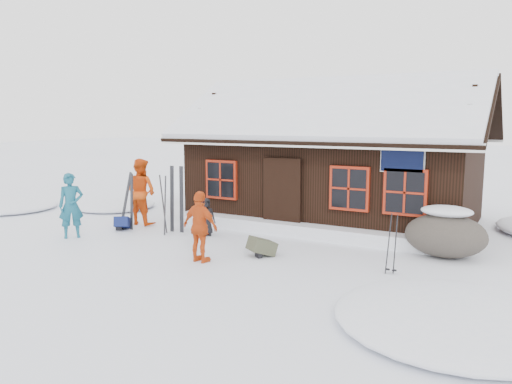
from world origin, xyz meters
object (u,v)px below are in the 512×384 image
at_px(skier_teal, 71,206).
at_px(boulder, 446,234).
at_px(ski_pair_left, 129,202).
at_px(backpack_olive, 262,249).
at_px(skier_crouched, 206,217).
at_px(ski_poles, 392,245).
at_px(skier_orange_right, 200,227).
at_px(skier_orange_left, 141,192).
at_px(backpack_blue, 122,225).

height_order(skier_teal, boulder, skier_teal).
bearing_deg(ski_pair_left, skier_teal, -103.75).
relative_size(boulder, backpack_olive, 3.14).
relative_size(skier_teal, skier_crouched, 1.67).
bearing_deg(ski_pair_left, ski_poles, 7.98).
xyz_separation_m(skier_orange_right, skier_crouched, (-1.36, 2.14, -0.27)).
xyz_separation_m(boulder, ski_poles, (-0.74, -1.86, 0.06)).
bearing_deg(skier_orange_left, backpack_olive, 164.99).
height_order(skier_crouched, ski_pair_left, ski_pair_left).
bearing_deg(ski_poles, backpack_olive, -177.57).
bearing_deg(backpack_olive, boulder, 62.76).
bearing_deg(ski_poles, ski_pair_left, 176.63).
xyz_separation_m(skier_teal, skier_orange_right, (4.30, -0.21, -0.08)).
height_order(ski_poles, backpack_olive, ski_poles).
distance_m(skier_teal, skier_crouched, 3.53).
height_order(skier_orange_left, backpack_blue, skier_orange_left).
xyz_separation_m(skier_teal, backpack_olive, (5.24, 0.86, -0.70)).
bearing_deg(skier_orange_right, ski_pair_left, -18.56).
xyz_separation_m(skier_teal, ski_pair_left, (0.67, 1.42, -0.05)).
relative_size(backpack_blue, backpack_olive, 0.90).
distance_m(ski_pair_left, backpack_olive, 4.66).
xyz_separation_m(skier_teal, skier_orange_left, (0.41, 2.21, 0.12)).
distance_m(skier_crouched, boulder, 6.02).
bearing_deg(skier_orange_right, backpack_olive, -125.70).
xyz_separation_m(skier_teal, boulder, (8.89, 2.84, -0.32)).
bearing_deg(skier_orange_left, backpack_blue, 94.63).
relative_size(skier_orange_left, ski_poles, 1.54).
xyz_separation_m(ski_poles, backpack_olive, (-2.91, -0.12, -0.44)).
xyz_separation_m(skier_orange_right, ski_pair_left, (-3.64, 1.63, 0.03)).
bearing_deg(backpack_olive, skier_teal, -136.55).
bearing_deg(skier_orange_right, backpack_blue, -16.48).
height_order(skier_orange_right, backpack_blue, skier_orange_right).
xyz_separation_m(backpack_blue, backpack_olive, (4.77, -0.49, 0.02)).
distance_m(skier_orange_right, ski_pair_left, 3.99).
relative_size(skier_orange_right, skier_crouched, 1.53).
distance_m(skier_orange_left, boulder, 8.51).
height_order(skier_orange_right, boulder, skier_orange_right).
bearing_deg(skier_orange_right, skier_orange_left, -26.31).
distance_m(skier_teal, ski_pair_left, 1.57).
height_order(skier_teal, skier_orange_left, skier_orange_left).
distance_m(skier_orange_left, skier_crouched, 2.59).
xyz_separation_m(ski_poles, backpack_blue, (-7.68, 0.36, -0.46)).
distance_m(skier_orange_left, backpack_olive, 5.08).
relative_size(skier_teal, boulder, 0.95).
xyz_separation_m(skier_crouched, boulder, (5.95, 0.92, 0.02)).
relative_size(skier_orange_left, backpack_olive, 3.42).
relative_size(skier_crouched, ski_pair_left, 0.60).
height_order(skier_orange_left, ski_pair_left, skier_orange_left).
relative_size(ski_pair_left, ski_poles, 1.33).
bearing_deg(backpack_blue, skier_crouched, -20.28).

